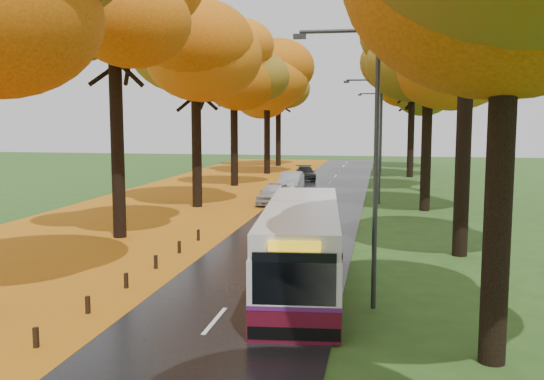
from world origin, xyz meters
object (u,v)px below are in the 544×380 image
(streetlamp_mid, at_px, (376,130))
(bus, at_px, (302,245))
(streetlamp_near, at_px, (367,146))
(car_white, at_px, (275,193))
(car_silver, at_px, (291,182))
(streetlamp_far, at_px, (379,126))
(car_dark, at_px, (305,173))

(streetlamp_mid, distance_m, bus, 20.67)
(streetlamp_near, height_order, car_white, streetlamp_near)
(car_white, xyz_separation_m, car_silver, (0.00, 7.07, 0.02))
(streetlamp_far, xyz_separation_m, car_white, (-6.30, -23.68, -3.97))
(car_silver, distance_m, car_dark, 8.31)
(streetlamp_mid, relative_size, streetlamp_far, 1.00)
(streetlamp_near, xyz_separation_m, car_dark, (-6.30, 35.70, -4.07))
(bus, distance_m, car_white, 19.11)
(streetlamp_far, bearing_deg, streetlamp_near, -90.00)
(streetlamp_far, xyz_separation_m, car_dark, (-6.30, -8.30, -4.07))
(streetlamp_near, xyz_separation_m, streetlamp_mid, (0.00, 22.00, 0.00))
(car_silver, bearing_deg, car_white, -90.73)
(car_white, distance_m, car_silver, 7.07)
(streetlamp_near, distance_m, car_dark, 36.48)
(streetlamp_far, distance_m, car_dark, 11.19)
(streetlamp_mid, distance_m, car_white, 7.63)
(streetlamp_mid, relative_size, bus, 0.77)
(streetlamp_near, xyz_separation_m, car_white, (-6.30, 20.32, -3.97))
(streetlamp_mid, xyz_separation_m, car_white, (-6.30, -1.68, -3.97))
(streetlamp_far, bearing_deg, car_dark, -127.18)
(streetlamp_mid, bearing_deg, car_white, -165.05)
(bus, bearing_deg, streetlamp_near, -44.73)
(streetlamp_mid, bearing_deg, car_silver, 139.44)
(streetlamp_far, height_order, car_white, streetlamp_far)
(car_white, height_order, car_dark, car_white)
(streetlamp_mid, xyz_separation_m, car_dark, (-6.30, 13.70, -4.07))
(bus, bearing_deg, car_silver, 93.92)
(car_white, xyz_separation_m, car_dark, (0.00, 15.38, -0.10))
(streetlamp_mid, height_order, car_white, streetlamp_mid)
(streetlamp_mid, bearing_deg, bus, -95.82)
(streetlamp_far, relative_size, car_dark, 1.93)
(car_silver, bearing_deg, bus, -81.39)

